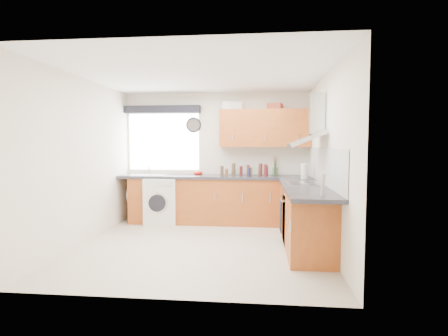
# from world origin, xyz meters

# --- Properties ---
(ground_plane) EXTENTS (3.60, 3.60, 0.00)m
(ground_plane) POSITION_xyz_m (0.00, 0.00, 0.00)
(ground_plane) COLOR beige
(ceiling) EXTENTS (3.60, 3.60, 0.02)m
(ceiling) POSITION_xyz_m (0.00, 0.00, 2.50)
(ceiling) COLOR white
(ceiling) RESTS_ON wall_back
(wall_back) EXTENTS (3.60, 0.02, 2.50)m
(wall_back) POSITION_xyz_m (0.00, 1.80, 1.25)
(wall_back) COLOR silver
(wall_back) RESTS_ON ground_plane
(wall_front) EXTENTS (3.60, 0.02, 2.50)m
(wall_front) POSITION_xyz_m (0.00, -1.80, 1.25)
(wall_front) COLOR silver
(wall_front) RESTS_ON ground_plane
(wall_left) EXTENTS (0.02, 3.60, 2.50)m
(wall_left) POSITION_xyz_m (-1.80, 0.00, 1.25)
(wall_left) COLOR silver
(wall_left) RESTS_ON ground_plane
(wall_right) EXTENTS (0.02, 3.60, 2.50)m
(wall_right) POSITION_xyz_m (1.80, 0.00, 1.25)
(wall_right) COLOR silver
(wall_right) RESTS_ON ground_plane
(window) EXTENTS (1.40, 0.02, 1.10)m
(window) POSITION_xyz_m (-1.05, 1.79, 1.55)
(window) COLOR silver
(window) RESTS_ON wall_back
(window_blind) EXTENTS (1.50, 0.18, 0.14)m
(window_blind) POSITION_xyz_m (-1.05, 1.70, 2.18)
(window_blind) COLOR black
(window_blind) RESTS_ON wall_back
(splashback) EXTENTS (0.01, 3.00, 0.54)m
(splashback) POSITION_xyz_m (1.79, 0.30, 1.18)
(splashback) COLOR white
(splashback) RESTS_ON wall_right
(base_cab_back) EXTENTS (3.00, 0.58, 0.86)m
(base_cab_back) POSITION_xyz_m (-0.10, 1.51, 0.43)
(base_cab_back) COLOR #8E4117
(base_cab_back) RESTS_ON ground_plane
(base_cab_corner) EXTENTS (0.60, 0.60, 0.86)m
(base_cab_corner) POSITION_xyz_m (1.50, 1.50, 0.43)
(base_cab_corner) COLOR #8E4117
(base_cab_corner) RESTS_ON ground_plane
(base_cab_right) EXTENTS (0.58, 2.10, 0.86)m
(base_cab_right) POSITION_xyz_m (1.51, 0.15, 0.43)
(base_cab_right) COLOR #8E4117
(base_cab_right) RESTS_ON ground_plane
(worktop_back) EXTENTS (3.60, 0.62, 0.05)m
(worktop_back) POSITION_xyz_m (0.00, 1.50, 0.89)
(worktop_back) COLOR #232329
(worktop_back) RESTS_ON base_cab_back
(worktop_right) EXTENTS (0.62, 2.42, 0.05)m
(worktop_right) POSITION_xyz_m (1.50, 0.00, 0.89)
(worktop_right) COLOR #232329
(worktop_right) RESTS_ON base_cab_right
(sink) EXTENTS (0.84, 0.46, 0.10)m
(sink) POSITION_xyz_m (-1.33, 1.50, 0.95)
(sink) COLOR #B6B7B8
(sink) RESTS_ON worktop_back
(oven) EXTENTS (0.56, 0.58, 0.85)m
(oven) POSITION_xyz_m (1.50, 0.30, 0.42)
(oven) COLOR black
(oven) RESTS_ON ground_plane
(hob_plate) EXTENTS (0.52, 0.52, 0.01)m
(hob_plate) POSITION_xyz_m (1.50, 0.30, 0.92)
(hob_plate) COLOR #B6B7B8
(hob_plate) RESTS_ON worktop_right
(extractor_hood) EXTENTS (0.52, 0.78, 0.66)m
(extractor_hood) POSITION_xyz_m (1.60, 0.30, 1.77)
(extractor_hood) COLOR #B6B7B8
(extractor_hood) RESTS_ON wall_right
(upper_cabinets) EXTENTS (1.70, 0.35, 0.70)m
(upper_cabinets) POSITION_xyz_m (0.95, 1.62, 1.80)
(upper_cabinets) COLOR #8E4117
(upper_cabinets) RESTS_ON wall_back
(washing_machine) EXTENTS (0.65, 0.63, 0.86)m
(washing_machine) POSITION_xyz_m (-1.00, 1.40, 0.43)
(washing_machine) COLOR silver
(washing_machine) RESTS_ON ground_plane
(wall_clock) EXTENTS (0.30, 0.04, 0.30)m
(wall_clock) POSITION_xyz_m (-0.45, 1.78, 1.88)
(wall_clock) COLOR black
(wall_clock) RESTS_ON wall_back
(casserole) EXTENTS (0.44, 0.37, 0.15)m
(casserole) POSITION_xyz_m (0.30, 1.72, 2.23)
(casserole) COLOR silver
(casserole) RESTS_ON upper_cabinets
(storage_box) EXTENTS (0.32, 0.29, 0.12)m
(storage_box) POSITION_xyz_m (1.13, 1.72, 2.21)
(storage_box) COLOR #A74028
(storage_box) RESTS_ON upper_cabinets
(utensil_pot) EXTENTS (0.12, 0.12, 0.15)m
(utensil_pot) POSITION_xyz_m (1.15, 1.70, 0.98)
(utensil_pot) COLOR slate
(utensil_pot) RESTS_ON worktop_back
(kitchen_roll) EXTENTS (0.15, 0.15, 0.27)m
(kitchen_roll) POSITION_xyz_m (1.62, 1.05, 1.04)
(kitchen_roll) COLOR silver
(kitchen_roll) RESTS_ON worktop_right
(tomato_cluster) EXTENTS (0.19, 0.19, 0.07)m
(tomato_cluster) POSITION_xyz_m (-0.34, 1.65, 0.94)
(tomato_cluster) COLOR red
(tomato_cluster) RESTS_ON worktop_back
(jar_0) EXTENTS (0.07, 0.07, 0.19)m
(jar_0) POSITION_xyz_m (0.35, 1.66, 1.00)
(jar_0) COLOR black
(jar_0) RESTS_ON worktop_back
(jar_1) EXTENTS (0.07, 0.07, 0.23)m
(jar_1) POSITION_xyz_m (0.36, 1.57, 1.03)
(jar_1) COLOR #3E3122
(jar_1) RESTS_ON worktop_back
(jar_2) EXTENTS (0.06, 0.06, 0.17)m
(jar_2) POSITION_xyz_m (0.50, 1.62, 1.00)
(jar_2) COLOR #551214
(jar_2) RESTS_ON worktop_back
(jar_3) EXTENTS (0.06, 0.06, 0.13)m
(jar_3) POSITION_xyz_m (0.23, 1.49, 0.98)
(jar_3) COLOR brown
(jar_3) RESTS_ON worktop_back
(jar_4) EXTENTS (0.08, 0.08, 0.23)m
(jar_4) POSITION_xyz_m (0.87, 1.50, 1.03)
(jar_4) COLOR #4E221C
(jar_4) RESTS_ON worktop_back
(jar_5) EXTENTS (0.05, 0.05, 0.16)m
(jar_5) POSITION_xyz_m (0.66, 1.41, 0.99)
(jar_5) COLOR #141745
(jar_5) RESTS_ON worktop_back
(jar_6) EXTENTS (0.05, 0.05, 0.16)m
(jar_6) POSITION_xyz_m (0.69, 1.46, 0.99)
(jar_6) COLOR brown
(jar_6) RESTS_ON worktop_back
(jar_7) EXTENTS (0.06, 0.06, 0.19)m
(jar_7) POSITION_xyz_m (0.98, 1.50, 1.01)
(jar_7) COLOR black
(jar_7) RESTS_ON worktop_back
(jar_8) EXTENTS (0.04, 0.04, 0.25)m
(jar_8) POSITION_xyz_m (1.14, 1.50, 1.03)
(jar_8) COLOR #1C3C15
(jar_8) RESTS_ON worktop_back
(jar_9) EXTENTS (0.07, 0.07, 0.19)m
(jar_9) POSITION_xyz_m (0.15, 1.43, 1.00)
(jar_9) COLOR #403124
(jar_9) RESTS_ON worktop_back
(jar_10) EXTENTS (0.06, 0.06, 0.22)m
(jar_10) POSITION_xyz_m (0.96, 1.42, 1.02)
(jar_10) COLOR maroon
(jar_10) RESTS_ON worktop_back
(jar_11) EXTENTS (0.06, 0.06, 0.20)m
(jar_11) POSITION_xyz_m (0.64, 1.60, 1.01)
(jar_11) COLOR maroon
(jar_11) RESTS_ON worktop_back
(bottle_0) EXTENTS (0.05, 0.05, 0.25)m
(bottle_0) POSITION_xyz_m (1.59, -0.88, 1.04)
(bottle_0) COLOR #A89C8F
(bottle_0) RESTS_ON worktop_right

